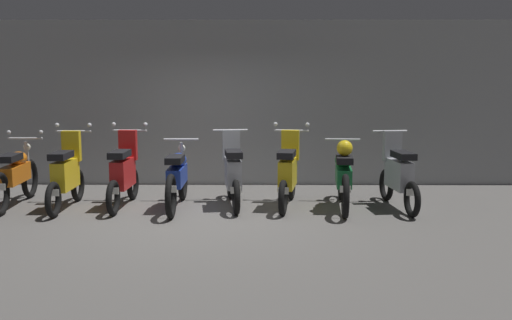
{
  "coord_description": "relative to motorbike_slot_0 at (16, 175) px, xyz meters",
  "views": [
    {
      "loc": [
        0.85,
        -8.34,
        2.06
      ],
      "look_at": [
        0.79,
        0.66,
        0.75
      ],
      "focal_mm": 41.48,
      "sensor_mm": 36.0,
      "label": 1
    }
  ],
  "objects": [
    {
      "name": "motorbike_slot_7",
      "position": [
        5.97,
        -0.12,
        0.03
      ],
      "size": [
        0.56,
        1.68,
        1.18
      ],
      "color": "black",
      "rests_on": "ground"
    },
    {
      "name": "ground_plane",
      "position": [
        2.99,
        -0.77,
        -0.49
      ],
      "size": [
        80.0,
        80.0,
        0.0
      ],
      "primitive_type": "plane",
      "color": "#565451"
    },
    {
      "name": "motorbike_slot_3",
      "position": [
        2.56,
        -0.15,
        -0.0
      ],
      "size": [
        0.56,
        1.95,
        1.03
      ],
      "color": "black",
      "rests_on": "ground"
    },
    {
      "name": "motorbike_slot_0",
      "position": [
        0.0,
        0.0,
        0.0
      ],
      "size": [
        0.59,
        1.95,
        1.15
      ],
      "color": "black",
      "rests_on": "ground"
    },
    {
      "name": "back_wall",
      "position": [
        2.99,
        1.98,
        1.03
      ],
      "size": [
        16.0,
        0.3,
        3.04
      ],
      "primitive_type": "cube",
      "color": "gray",
      "rests_on": "ground"
    },
    {
      "name": "motorbike_slot_6",
      "position": [
        5.12,
        -0.15,
        0.03
      ],
      "size": [
        0.56,
        1.95,
        1.08
      ],
      "color": "black",
      "rests_on": "ground"
    },
    {
      "name": "motorbike_slot_2",
      "position": [
        1.71,
        -0.04,
        0.04
      ],
      "size": [
        0.59,
        1.68,
        1.29
      ],
      "color": "black",
      "rests_on": "ground"
    },
    {
      "name": "motorbike_slot_4",
      "position": [
        3.41,
        0.02,
        0.03
      ],
      "size": [
        0.56,
        1.68,
        1.18
      ],
      "color": "black",
      "rests_on": "ground"
    },
    {
      "name": "motorbike_slot_1",
      "position": [
        0.85,
        -0.17,
        0.04
      ],
      "size": [
        0.59,
        1.68,
        1.29
      ],
      "color": "black",
      "rests_on": "ground"
    },
    {
      "name": "motorbike_slot_5",
      "position": [
        4.27,
        -0.02,
        0.04
      ],
      "size": [
        0.58,
        1.67,
        1.29
      ],
      "color": "black",
      "rests_on": "ground"
    }
  ]
}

